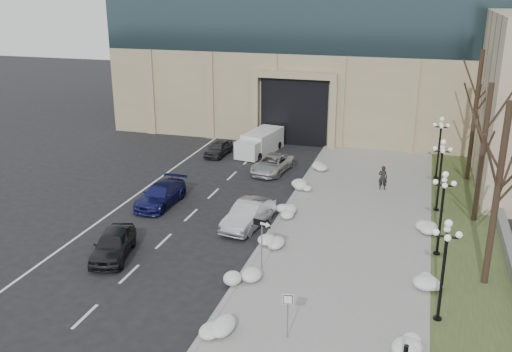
% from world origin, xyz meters
% --- Properties ---
extents(sidewalk, '(9.00, 40.00, 0.12)m').
position_xyz_m(sidewalk, '(3.50, 14.00, 0.06)').
color(sidewalk, '#969691').
rests_on(sidewalk, ground).
extents(curb, '(0.30, 40.00, 0.14)m').
position_xyz_m(curb, '(-1.00, 14.00, 0.07)').
color(curb, '#969691').
rests_on(curb, ground).
extents(grass_strip, '(4.00, 40.00, 0.10)m').
position_xyz_m(grass_strip, '(10.00, 14.00, 0.05)').
color(grass_strip, '#384723').
rests_on(grass_strip, ground).
extents(stone_wall, '(0.50, 30.00, 0.70)m').
position_xyz_m(stone_wall, '(12.00, 16.00, 0.35)').
color(stone_wall, slate).
rests_on(stone_wall, ground).
extents(car_a, '(2.78, 4.63, 1.48)m').
position_xyz_m(car_a, '(-8.21, 7.50, 0.74)').
color(car_a, black).
rests_on(car_a, ground).
extents(car_b, '(2.33, 4.86, 1.54)m').
position_xyz_m(car_b, '(-2.50, 13.32, 0.77)').
color(car_b, '#A9ADB1').
rests_on(car_b, ground).
extents(car_c, '(2.14, 4.91, 1.41)m').
position_xyz_m(car_c, '(-9.06, 15.09, 0.70)').
color(car_c, navy).
rests_on(car_c, ground).
extents(car_d, '(2.79, 4.98, 1.32)m').
position_xyz_m(car_d, '(-3.80, 23.74, 0.66)').
color(car_d, silver).
rests_on(car_d, ground).
extents(car_e, '(1.67, 3.74, 1.25)m').
position_xyz_m(car_e, '(-9.31, 26.81, 0.63)').
color(car_e, '#303035').
rests_on(car_e, ground).
extents(pedestrian, '(0.65, 0.44, 1.72)m').
position_xyz_m(pedestrian, '(4.66, 21.89, 0.98)').
color(pedestrian, black).
rests_on(pedestrian, sidewalk).
extents(box_truck, '(2.92, 6.01, 1.83)m').
position_xyz_m(box_truck, '(-6.16, 28.49, 0.89)').
color(box_truck, silver).
rests_on(box_truck, ground).
extents(one_way_sign, '(1.03, 0.47, 2.79)m').
position_xyz_m(one_way_sign, '(-0.06, 8.17, 2.30)').
color(one_way_sign, slate).
rests_on(one_way_sign, ground).
extents(keep_sign, '(0.45, 0.12, 2.12)m').
position_xyz_m(keep_sign, '(2.40, 2.83, 1.56)').
color(keep_sign, slate).
rests_on(keep_sign, ground).
extents(snow_clump_b, '(1.10, 1.60, 0.36)m').
position_xyz_m(snow_clump_b, '(-0.61, 2.03, 0.30)').
color(snow_clump_b, white).
rests_on(snow_clump_b, sidewalk).
extents(snow_clump_c, '(1.10, 1.60, 0.36)m').
position_xyz_m(snow_clump_c, '(-0.74, 6.62, 0.30)').
color(snow_clump_c, white).
rests_on(snow_clump_c, sidewalk).
extents(snow_clump_d, '(1.10, 1.60, 0.36)m').
position_xyz_m(snow_clump_d, '(-0.42, 11.27, 0.30)').
color(snow_clump_d, white).
rests_on(snow_clump_d, sidewalk).
extents(snow_clump_e, '(1.10, 1.60, 0.36)m').
position_xyz_m(snow_clump_e, '(-0.56, 15.40, 0.30)').
color(snow_clump_e, white).
rests_on(snow_clump_e, sidewalk).
extents(snow_clump_f, '(1.10, 1.60, 0.36)m').
position_xyz_m(snow_clump_f, '(-0.60, 20.39, 0.30)').
color(snow_clump_f, white).
rests_on(snow_clump_f, sidewalk).
extents(snow_clump_g, '(1.10, 1.60, 0.36)m').
position_xyz_m(snow_clump_g, '(-0.39, 24.92, 0.30)').
color(snow_clump_g, white).
rests_on(snow_clump_g, sidewalk).
extents(snow_clump_h, '(1.10, 1.60, 0.36)m').
position_xyz_m(snow_clump_h, '(7.30, 3.46, 0.30)').
color(snow_clump_h, white).
rests_on(snow_clump_h, sidewalk).
extents(snow_clump_i, '(1.10, 1.60, 0.36)m').
position_xyz_m(snow_clump_i, '(7.82, 8.46, 0.30)').
color(snow_clump_i, white).
rests_on(snow_clump_i, sidewalk).
extents(snow_clump_j, '(1.10, 1.60, 0.36)m').
position_xyz_m(snow_clump_j, '(7.77, 15.13, 0.30)').
color(snow_clump_j, white).
rests_on(snow_clump_j, sidewalk).
extents(lamppost_a, '(1.18, 1.18, 4.76)m').
position_xyz_m(lamppost_a, '(8.30, 6.00, 3.07)').
color(lamppost_a, black).
rests_on(lamppost_a, ground).
extents(lamppost_b, '(1.18, 1.18, 4.76)m').
position_xyz_m(lamppost_b, '(8.30, 12.50, 3.07)').
color(lamppost_b, black).
rests_on(lamppost_b, ground).
extents(lamppost_c, '(1.18, 1.18, 4.76)m').
position_xyz_m(lamppost_c, '(8.30, 19.00, 3.07)').
color(lamppost_c, black).
rests_on(lamppost_c, ground).
extents(lamppost_d, '(1.18, 1.18, 4.76)m').
position_xyz_m(lamppost_d, '(8.30, 25.50, 3.07)').
color(lamppost_d, black).
rests_on(lamppost_d, ground).
extents(tree_near, '(3.20, 3.20, 9.00)m').
position_xyz_m(tree_near, '(10.50, 10.00, 5.83)').
color(tree_near, black).
rests_on(tree_near, ground).
extents(tree_mid, '(3.20, 3.20, 8.50)m').
position_xyz_m(tree_mid, '(10.50, 18.00, 5.50)').
color(tree_mid, black).
rests_on(tree_mid, ground).
extents(tree_far, '(3.20, 3.20, 9.50)m').
position_xyz_m(tree_far, '(10.50, 26.00, 6.15)').
color(tree_far, black).
rests_on(tree_far, ground).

